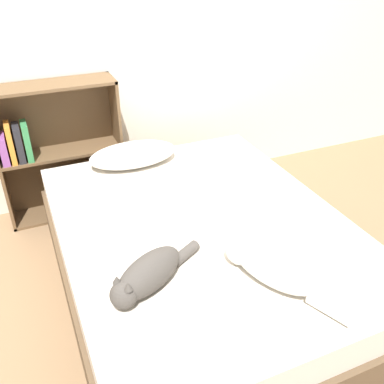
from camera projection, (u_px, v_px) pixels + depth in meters
ground_plane at (202, 288)px, 2.48m from camera, size 8.00×8.00×0.00m
wall_back at (123, 23)px, 2.87m from camera, size 8.00×0.06×2.50m
bed at (202, 257)px, 2.36m from camera, size 1.48×1.91×0.47m
pillow at (133, 155)px, 2.77m from camera, size 0.57×0.30×0.13m
cat_light at (268, 265)px, 1.84m from camera, size 0.33×0.59×0.17m
cat_dark at (148, 275)px, 1.77m from camera, size 0.48×0.33×0.16m
bookshelf at (55, 148)px, 2.95m from camera, size 0.82×0.26×0.95m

